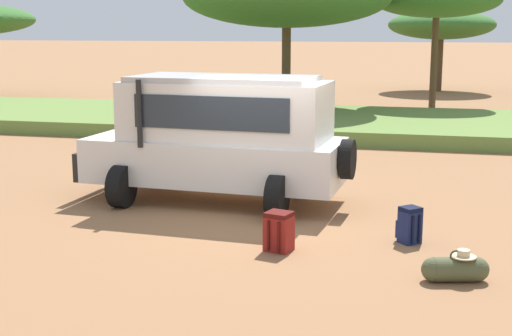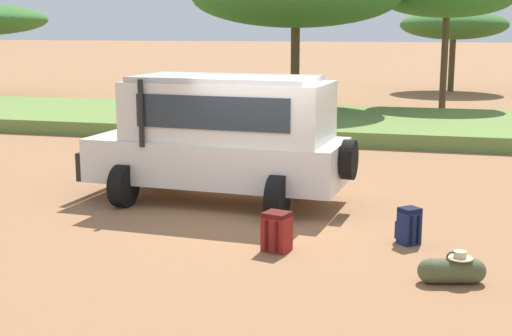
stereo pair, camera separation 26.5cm
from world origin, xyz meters
name	(u,v)px [view 1 (the left image)]	position (x,y,z in m)	size (l,w,h in m)	color
ground_plane	(258,217)	(0.00, 0.00, 0.00)	(320.00, 320.00, 0.00)	#936642
grass_bank	(339,123)	(0.00, 11.38, 0.22)	(120.00, 7.00, 0.44)	olive
safari_vehicle	(220,136)	(-0.99, 0.96, 1.29)	(5.41, 2.92, 2.44)	silver
backpack_beside_front_wheel	(279,232)	(0.77, -1.82, 0.30)	(0.46, 0.49, 0.60)	maroon
backpack_cluster_center	(409,225)	(2.68, -0.95, 0.28)	(0.42, 0.43, 0.58)	navy
duffel_bag_low_black_case	(455,269)	(3.34, -2.59, 0.17)	(0.89, 0.48, 0.44)	#4C5133
acacia_tree_centre_back	(437,0)	(2.98, 16.40, 4.34)	(4.80, 4.13, 5.04)	brown
acacia_tree_right_mid	(441,25)	(3.29, 27.28, 3.46)	(5.54, 5.47, 4.23)	brown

